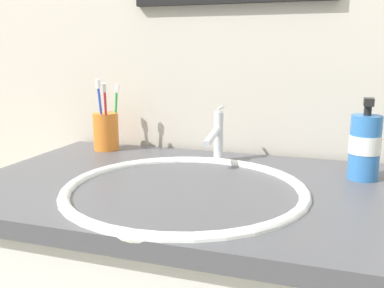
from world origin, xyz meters
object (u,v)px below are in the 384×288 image
object	(u,v)px
faucet	(219,136)
toothbrush_red	(106,112)
toothbrush_white	(106,112)
toothbrush_green	(116,112)
soap_dispenser	(365,146)
toothbrush_cup	(106,131)
toothbrush_blue	(101,110)

from	to	relation	value
faucet	toothbrush_red	xyz separation A→B (m)	(-0.32, 0.01, 0.04)
toothbrush_white	toothbrush_green	xyz separation A→B (m)	(0.03, -0.00, 0.00)
toothbrush_white	faucet	bearing A→B (deg)	-9.79
faucet	toothbrush_white	xyz separation A→B (m)	(-0.35, 0.06, 0.04)
faucet	toothbrush_green	xyz separation A→B (m)	(-0.32, 0.06, 0.04)
toothbrush_white	soap_dispenser	size ratio (longest dim) A/B	0.98
toothbrush_cup	toothbrush_blue	bearing A→B (deg)	-84.46
toothbrush_red	toothbrush_blue	size ratio (longest dim) A/B	0.96
toothbrush_cup	soap_dispenser	world-z (taller)	soap_dispenser
toothbrush_cup	toothbrush_green	size ratio (longest dim) A/B	0.58
toothbrush_green	toothbrush_blue	distance (m)	0.05
toothbrush_blue	toothbrush_red	bearing A→B (deg)	-3.67
toothbrush_white	toothbrush_cup	bearing A→B (deg)	-65.46
faucet	toothbrush_cup	bearing A→B (deg)	173.06
toothbrush_cup	soap_dispenser	distance (m)	0.68
soap_dispenser	toothbrush_blue	bearing A→B (deg)	175.49
toothbrush_cup	toothbrush_white	size ratio (longest dim) A/B	0.60
faucet	toothbrush_white	size ratio (longest dim) A/B	0.86
toothbrush_green	toothbrush_cup	bearing A→B (deg)	-151.50
toothbrush_cup	toothbrush_white	distance (m)	0.06
faucet	toothbrush_blue	xyz separation A→B (m)	(-0.34, 0.01, 0.05)
toothbrush_cup	toothbrush_green	world-z (taller)	toothbrush_green
toothbrush_blue	soap_dispenser	size ratio (longest dim) A/B	1.09
toothbrush_green	soap_dispenser	size ratio (longest dim) A/B	1.01
toothbrush_green	toothbrush_red	bearing A→B (deg)	-99.83
toothbrush_blue	toothbrush_white	bearing A→B (deg)	103.63
faucet	toothbrush_green	size ratio (longest dim) A/B	0.84
faucet	toothbrush_red	bearing A→B (deg)	177.71
toothbrush_red	soap_dispenser	bearing A→B (deg)	-4.53
toothbrush_cup	soap_dispenser	size ratio (longest dim) A/B	0.59
toothbrush_green	soap_dispenser	bearing A→B (deg)	-8.26
toothbrush_cup	toothbrush_green	xyz separation A→B (m)	(0.03, 0.01, 0.06)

